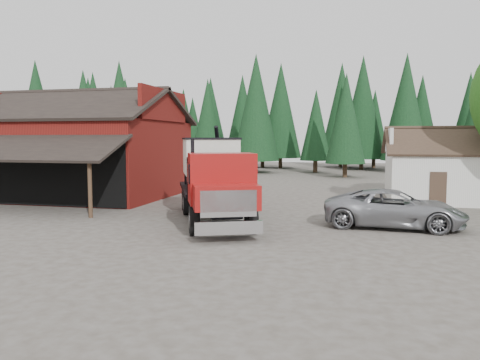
# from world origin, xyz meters

# --- Properties ---
(ground) EXTENTS (120.00, 120.00, 0.00)m
(ground) POSITION_xyz_m (0.00, 0.00, 0.00)
(ground) COLOR #454036
(ground) RESTS_ON ground
(red_barn) EXTENTS (12.80, 13.63, 7.18)m
(red_barn) POSITION_xyz_m (-11.00, 9.90, 2.69)
(red_barn) COLOR maroon
(red_barn) RESTS_ON ground
(farmhouse) EXTENTS (8.60, 6.42, 4.65)m
(farmhouse) POSITION_xyz_m (13.00, 13.00, 1.67)
(farmhouse) COLOR silver
(farmhouse) RESTS_ON ground
(conifer_backdrop) EXTENTS (76.00, 16.00, 16.00)m
(conifer_backdrop) POSITION_xyz_m (0.00, 42.00, 0.00)
(conifer_backdrop) COLOR black
(conifer_backdrop) RESTS_ON ground
(near_pine_a) EXTENTS (4.40, 4.40, 11.40)m
(near_pine_a) POSITION_xyz_m (-22.00, 28.00, 6.39)
(near_pine_a) COLOR #382619
(near_pine_a) RESTS_ON ground
(near_pine_b) EXTENTS (3.96, 3.96, 10.40)m
(near_pine_b) POSITION_xyz_m (6.00, 30.00, 5.89)
(near_pine_b) COLOR #382619
(near_pine_b) RESTS_ON ground
(near_pine_d) EXTENTS (5.28, 5.28, 13.40)m
(near_pine_d) POSITION_xyz_m (-4.00, 34.00, 7.39)
(near_pine_d) COLOR #382619
(near_pine_d) RESTS_ON ground
(feed_truck) EXTENTS (6.39, 10.27, 4.53)m
(feed_truck) POSITION_xyz_m (0.50, 2.76, 2.12)
(feed_truck) COLOR black
(feed_truck) RESTS_ON ground
(silver_car) EXTENTS (6.13, 3.20, 1.65)m
(silver_car) POSITION_xyz_m (8.60, 3.00, 0.82)
(silver_car) COLOR #929399
(silver_car) RESTS_ON ground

